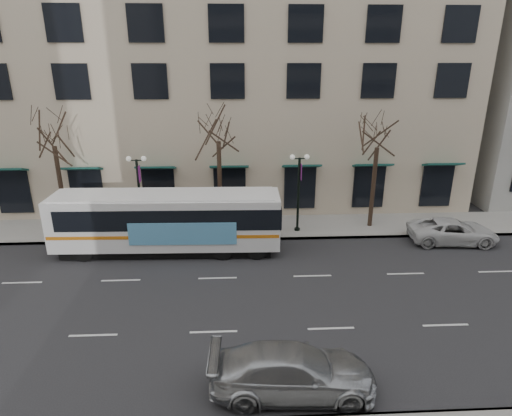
{
  "coord_description": "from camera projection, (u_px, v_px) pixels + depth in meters",
  "views": [
    {
      "loc": [
        1.07,
        -17.54,
        11.02
      ],
      "look_at": [
        2.0,
        1.93,
        4.0
      ],
      "focal_mm": 30.0,
      "sensor_mm": 36.0,
      "label": 1
    }
  ],
  "objects": [
    {
      "name": "ground",
      "position": [
        216.0,
        302.0,
        20.17
      ],
      "size": [
        160.0,
        160.0,
        0.0
      ],
      "primitive_type": "plane",
      "color": "black",
      "rests_on": "ground"
    },
    {
      "name": "sidewalk_far",
      "position": [
        295.0,
        227.0,
        28.83
      ],
      "size": [
        80.0,
        4.0,
        0.15
      ],
      "primitive_type": "cube",
      "color": "gray",
      "rests_on": "ground"
    },
    {
      "name": "building_hotel",
      "position": [
        198.0,
        42.0,
        35.75
      ],
      "size": [
        40.0,
        20.0,
        24.0
      ],
      "primitive_type": "cube",
      "color": "#C5B297",
      "rests_on": "ground"
    },
    {
      "name": "tree_far_left",
      "position": [
        52.0,
        131.0,
        25.72
      ],
      "size": [
        3.6,
        3.6,
        8.34
      ],
      "color": "black",
      "rests_on": "ground"
    },
    {
      "name": "tree_far_mid",
      "position": [
        218.0,
        126.0,
        26.1
      ],
      "size": [
        3.6,
        3.6,
        8.55
      ],
      "color": "black",
      "rests_on": "ground"
    },
    {
      "name": "tree_far_right",
      "position": [
        378.0,
        132.0,
        26.71
      ],
      "size": [
        3.6,
        3.6,
        8.06
      ],
      "color": "black",
      "rests_on": "ground"
    },
    {
      "name": "lamp_post_left",
      "position": [
        139.0,
        192.0,
        26.65
      ],
      "size": [
        1.22,
        0.45,
        5.21
      ],
      "color": "black",
      "rests_on": "ground"
    },
    {
      "name": "lamp_post_right",
      "position": [
        299.0,
        189.0,
        27.1
      ],
      "size": [
        1.22,
        0.45,
        5.21
      ],
      "color": "black",
      "rests_on": "ground"
    },
    {
      "name": "city_bus",
      "position": [
        169.0,
        220.0,
        24.83
      ],
      "size": [
        13.15,
        3.16,
        3.55
      ],
      "rotation": [
        0.0,
        0.0,
        -0.02
      ],
      "color": "white",
      "rests_on": "ground"
    },
    {
      "name": "silver_car",
      "position": [
        293.0,
        371.0,
        14.59
      ],
      "size": [
        5.79,
        2.53,
        1.66
      ],
      "primitive_type": "imported",
      "rotation": [
        0.0,
        0.0,
        1.53
      ],
      "color": "#A2A5A9",
      "rests_on": "ground"
    },
    {
      "name": "white_pickup",
      "position": [
        453.0,
        231.0,
        26.39
      ],
      "size": [
        5.48,
        2.87,
        1.47
      ],
      "primitive_type": "imported",
      "rotation": [
        0.0,
        0.0,
        1.49
      ],
      "color": "silver",
      "rests_on": "ground"
    }
  ]
}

